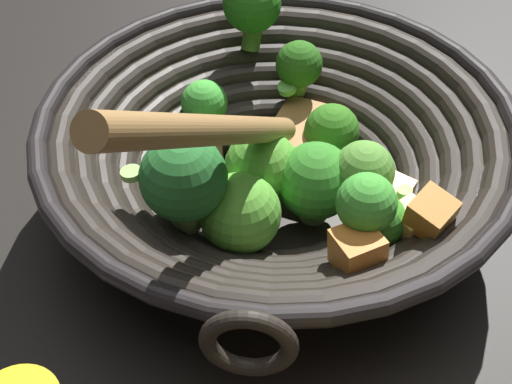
% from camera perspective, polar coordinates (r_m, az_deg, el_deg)
% --- Properties ---
extents(ground_plane, '(4.00, 4.00, 0.00)m').
position_cam_1_polar(ground_plane, '(0.59, 1.54, -1.24)').
color(ground_plane, black).
extents(wok, '(0.39, 0.35, 0.24)m').
position_cam_1_polar(wok, '(0.55, 1.64, 3.04)').
color(wok, black).
rests_on(wok, ground).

